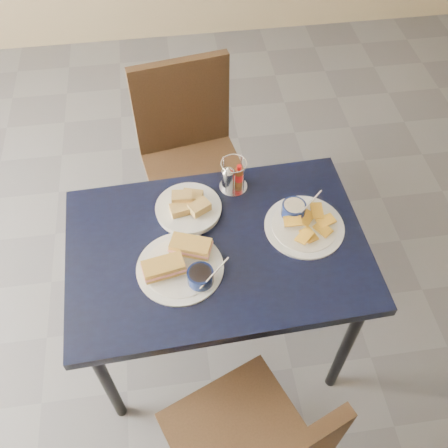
{
  "coord_description": "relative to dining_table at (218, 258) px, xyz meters",
  "views": [
    {
      "loc": [
        -0.06,
        -1.14,
        2.21
      ],
      "look_at": [
        0.09,
        -0.07,
        0.82
      ],
      "focal_mm": 40.0,
      "sensor_mm": 36.0,
      "label": 1
    }
  ],
  "objects": [
    {
      "name": "sandwich_plate",
      "position": [
        -0.13,
        -0.08,
        0.1
      ],
      "size": [
        0.32,
        0.3,
        0.12
      ],
      "color": "white",
      "rests_on": "dining_table"
    },
    {
      "name": "dining_table",
      "position": [
        0.0,
        0.0,
        0.0
      ],
      "size": [
        1.1,
        0.76,
        0.75
      ],
      "color": "black",
      "rests_on": "ground"
    },
    {
      "name": "ground",
      "position": [
        -0.06,
        0.11,
        -0.67
      ],
      "size": [
        6.0,
        6.0,
        0.0
      ],
      "primitive_type": "plane",
      "color": "#504F54",
      "rests_on": "ground"
    },
    {
      "name": "plantain_plate",
      "position": [
        0.32,
        0.06,
        0.09
      ],
      "size": [
        0.29,
        0.29,
        0.12
      ],
      "color": "white",
      "rests_on": "dining_table"
    },
    {
      "name": "condiment_caddy",
      "position": [
        0.1,
        0.27,
        0.13
      ],
      "size": [
        0.11,
        0.11,
        0.14
      ],
      "color": "silver",
      "rests_on": "dining_table"
    },
    {
      "name": "chair_far",
      "position": [
        -0.02,
        0.73,
        -0.12
      ],
      "size": [
        0.52,
        0.5,
        0.96
      ],
      "color": "#301E10",
      "rests_on": "ground"
    },
    {
      "name": "bread_basket",
      "position": [
        -0.09,
        0.18,
        0.1
      ],
      "size": [
        0.24,
        0.24,
        0.07
      ],
      "color": "white",
      "rests_on": "dining_table"
    }
  ]
}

